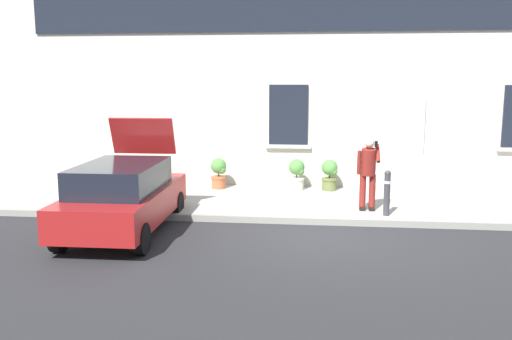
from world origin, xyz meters
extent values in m
plane|color=#232326|center=(0.00, 0.00, 0.00)|extent=(80.00, 80.00, 0.00)
cube|color=#99968E|center=(0.00, 2.80, 0.07)|extent=(24.00, 3.60, 0.15)
cube|color=gray|center=(0.00, 0.94, 0.07)|extent=(24.00, 0.12, 0.15)
cube|color=beige|center=(0.00, 5.30, 3.75)|extent=(24.00, 1.40, 7.50)
cube|color=#BCB7A8|center=(0.00, 4.58, 0.55)|extent=(24.00, 0.08, 1.10)
cube|color=black|center=(2.18, 4.57, 1.52)|extent=(1.00, 0.08, 2.10)
cube|color=#BCB7A8|center=(2.18, 4.55, 1.57)|extent=(1.16, 0.06, 2.24)
cube|color=black|center=(-1.02, 4.57, 2.20)|extent=(1.10, 0.06, 1.70)
cube|color=#BCB7A8|center=(-1.02, 4.54, 1.30)|extent=(1.30, 0.12, 0.10)
cube|color=black|center=(0.00, 4.57, 5.20)|extent=(16.80, 0.06, 1.40)
cube|color=#9E998E|center=(2.18, 4.12, 0.23)|extent=(1.58, 0.32, 0.16)
cube|color=#9E998E|center=(2.18, 4.44, 0.31)|extent=(1.58, 0.32, 0.32)
cube|color=maroon|center=(-4.23, -0.12, 0.62)|extent=(1.80, 4.02, 0.64)
cube|color=black|center=(-4.23, -0.27, 1.22)|extent=(1.57, 2.42, 0.56)
cube|color=black|center=(-4.26, 1.89, 0.40)|extent=(1.66, 0.12, 0.20)
cube|color=yellow|center=(-4.26, 1.89, 0.58)|extent=(0.52, 0.03, 0.12)
cube|color=#B21414|center=(-5.01, 1.88, 0.84)|extent=(0.16, 0.04, 0.18)
cube|color=#B21414|center=(-3.50, 1.90, 0.84)|extent=(0.16, 0.04, 0.18)
cube|color=maroon|center=(-4.25, 1.33, 1.90)|extent=(1.49, 0.38, 0.87)
cylinder|color=black|center=(-5.00, -1.53, 0.30)|extent=(0.21, 0.60, 0.60)
cylinder|color=black|center=(-3.42, -1.51, 0.30)|extent=(0.21, 0.60, 0.60)
cylinder|color=black|center=(-5.04, 1.27, 0.30)|extent=(0.21, 0.60, 0.60)
cylinder|color=black|center=(-3.45, 1.29, 0.30)|extent=(0.21, 0.60, 0.60)
cylinder|color=#333338|center=(1.39, 1.35, 0.62)|extent=(0.14, 0.14, 0.95)
sphere|color=#333338|center=(1.39, 1.35, 1.12)|extent=(0.15, 0.15, 0.15)
cylinder|color=silver|center=(1.39, 1.35, 0.92)|extent=(0.15, 0.15, 0.06)
cylinder|color=maroon|center=(0.88, 1.77, 0.60)|extent=(0.15, 0.15, 0.82)
cube|color=black|center=(0.88, 1.83, 0.20)|extent=(0.12, 0.28, 0.10)
cylinder|color=maroon|center=(1.10, 1.77, 0.60)|extent=(0.15, 0.15, 0.82)
cube|color=black|center=(1.10, 1.83, 0.20)|extent=(0.12, 0.28, 0.10)
cylinder|color=maroon|center=(0.99, 1.73, 1.32)|extent=(0.34, 0.42, 0.66)
sphere|color=tan|center=(0.99, 1.67, 1.76)|extent=(0.22, 0.22, 0.22)
sphere|color=silver|center=(0.99, 1.67, 1.79)|extent=(0.21, 0.21, 0.21)
cylinder|color=maroon|center=(0.77, 1.70, 1.30)|extent=(0.09, 0.16, 0.57)
cylinder|color=maroon|center=(1.19, 1.70, 1.52)|extent=(0.09, 0.43, 0.41)
cube|color=black|center=(1.14, 1.65, 1.74)|extent=(0.07, 0.02, 0.15)
cylinder|color=#2D2D30|center=(-5.14, 4.04, 0.32)|extent=(0.40, 0.40, 0.34)
cylinder|color=#2D2D30|center=(-5.14, 4.04, 0.46)|extent=(0.44, 0.44, 0.05)
cylinder|color=#47331E|center=(-5.14, 4.04, 0.61)|extent=(0.04, 0.04, 0.24)
sphere|color=#4C843D|center=(-5.14, 4.04, 0.79)|extent=(0.44, 0.44, 0.44)
sphere|color=#4C843D|center=(-5.04, 3.99, 0.69)|extent=(0.24, 0.24, 0.24)
cylinder|color=#B25B38|center=(-2.94, 3.98, 0.32)|extent=(0.40, 0.40, 0.34)
cylinder|color=#B25B38|center=(-2.94, 3.98, 0.46)|extent=(0.44, 0.44, 0.05)
cylinder|color=#47331E|center=(-2.94, 3.98, 0.61)|extent=(0.04, 0.04, 0.24)
sphere|color=#4C843D|center=(-2.94, 3.98, 0.79)|extent=(0.44, 0.44, 0.44)
sphere|color=#4C843D|center=(-2.84, 3.93, 0.69)|extent=(0.24, 0.24, 0.24)
cylinder|color=beige|center=(-0.74, 4.02, 0.32)|extent=(0.40, 0.40, 0.34)
cylinder|color=beige|center=(-0.74, 4.02, 0.46)|extent=(0.44, 0.44, 0.05)
cylinder|color=#47331E|center=(-0.74, 4.02, 0.61)|extent=(0.04, 0.04, 0.24)
sphere|color=#4C843D|center=(-0.74, 4.02, 0.79)|extent=(0.44, 0.44, 0.44)
sphere|color=#4C843D|center=(-0.64, 3.97, 0.69)|extent=(0.24, 0.24, 0.24)
cylinder|color=#606B38|center=(0.17, 4.06, 0.32)|extent=(0.40, 0.40, 0.34)
cylinder|color=#606B38|center=(0.17, 4.06, 0.46)|extent=(0.44, 0.44, 0.05)
cylinder|color=#47331E|center=(0.17, 4.06, 0.61)|extent=(0.04, 0.04, 0.24)
sphere|color=#4C843D|center=(0.17, 4.06, 0.79)|extent=(0.44, 0.44, 0.44)
sphere|color=#4C843D|center=(0.27, 4.01, 0.69)|extent=(0.24, 0.24, 0.24)
camera|label=1|loc=(-0.25, -10.90, 3.24)|focal=38.10mm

